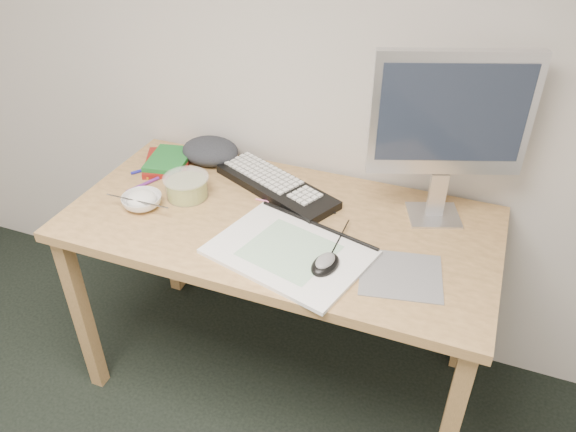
% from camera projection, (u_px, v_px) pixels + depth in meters
% --- Properties ---
extents(desk, '(1.40, 0.70, 0.75)m').
position_uv_depth(desk, '(280.00, 240.00, 1.88)').
color(desk, tan).
rests_on(desk, ground).
extents(mousepad, '(0.27, 0.25, 0.00)m').
position_uv_depth(mousepad, '(401.00, 275.00, 1.60)').
color(mousepad, gray).
rests_on(mousepad, desk).
extents(sketchpad, '(0.52, 0.43, 0.01)m').
position_uv_depth(sketchpad, '(289.00, 252.00, 1.68)').
color(sketchpad, white).
rests_on(sketchpad, desk).
extents(keyboard, '(0.51, 0.35, 0.03)m').
position_uv_depth(keyboard, '(276.00, 186.00, 1.98)').
color(keyboard, black).
rests_on(keyboard, desk).
extents(monitor, '(0.46, 0.19, 0.55)m').
position_uv_depth(monitor, '(451.00, 120.00, 1.65)').
color(monitor, silver).
rests_on(monitor, desk).
extents(mouse, '(0.09, 0.12, 0.04)m').
position_uv_depth(mouse, '(325.00, 261.00, 1.61)').
color(mouse, black).
rests_on(mouse, sketchpad).
extents(rice_bowl, '(0.14, 0.14, 0.04)m').
position_uv_depth(rice_bowl, '(142.00, 202.00, 1.88)').
color(rice_bowl, white).
rests_on(rice_bowl, desk).
extents(chopsticks, '(0.22, 0.02, 0.02)m').
position_uv_depth(chopsticks, '(137.00, 201.00, 1.84)').
color(chopsticks, '#B9B9BB').
rests_on(chopsticks, rice_bowl).
extents(fruit_tub, '(0.18, 0.18, 0.08)m').
position_uv_depth(fruit_tub, '(187.00, 187.00, 1.93)').
color(fruit_tub, '#CBCE48').
rests_on(fruit_tub, desk).
extents(book_red, '(0.24, 0.26, 0.02)m').
position_uv_depth(book_red, '(167.00, 162.00, 2.13)').
color(book_red, maroon).
rests_on(book_red, desk).
extents(book_green, '(0.18, 0.22, 0.02)m').
position_uv_depth(book_green, '(169.00, 159.00, 2.11)').
color(book_green, '#1A6B29').
rests_on(book_green, book_red).
extents(cloth_lump, '(0.19, 0.16, 0.08)m').
position_uv_depth(cloth_lump, '(210.00, 151.00, 2.14)').
color(cloth_lump, '#26292E').
rests_on(cloth_lump, desk).
extents(pencil_pink, '(0.17, 0.01, 0.01)m').
position_uv_depth(pencil_pink, '(279.00, 204.00, 1.90)').
color(pencil_pink, pink).
rests_on(pencil_pink, desk).
extents(pencil_tan, '(0.16, 0.08, 0.01)m').
position_uv_depth(pencil_tan, '(303.00, 219.00, 1.83)').
color(pencil_tan, tan).
rests_on(pencil_tan, desk).
extents(pencil_black, '(0.17, 0.01, 0.01)m').
position_uv_depth(pencil_black, '(311.00, 208.00, 1.88)').
color(pencil_black, black).
rests_on(pencil_black, desk).
extents(marker_blue, '(0.08, 0.10, 0.01)m').
position_uv_depth(marker_blue, '(147.00, 169.00, 2.09)').
color(marker_blue, '#1D1D9D').
rests_on(marker_blue, desk).
extents(marker_orange, '(0.02, 0.12, 0.01)m').
position_uv_depth(marker_orange, '(157.00, 171.00, 2.08)').
color(marker_orange, '#BF7616').
rests_on(marker_orange, desk).
extents(marker_purple, '(0.06, 0.13, 0.01)m').
position_uv_depth(marker_purple, '(143.00, 185.00, 2.00)').
color(marker_purple, '#632381').
rests_on(marker_purple, desk).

